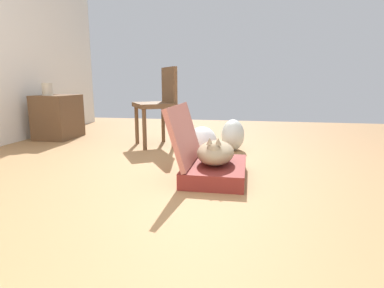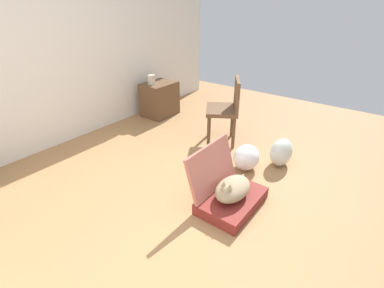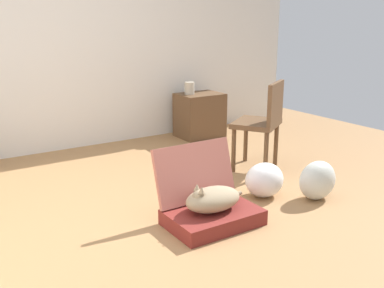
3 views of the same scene
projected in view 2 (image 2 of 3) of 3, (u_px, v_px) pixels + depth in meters
name	position (u px, v px, depth m)	size (l,w,h in m)	color
ground_plane	(190.00, 202.00, 2.74)	(7.68, 7.68, 0.00)	#9E7247
wall_back	(41.00, 44.00, 3.36)	(6.40, 0.15, 2.60)	silver
suitcase_base	(232.00, 201.00, 2.68)	(0.67, 0.45, 0.12)	maroon
suitcase_lid	(212.00, 168.00, 2.68)	(0.67, 0.45, 0.04)	#B26356
cat	(232.00, 189.00, 2.60)	(0.52, 0.28, 0.22)	#998466
plastic_bag_white	(246.00, 157.00, 3.23)	(0.35, 0.29, 0.30)	white
plastic_bag_clear	(281.00, 152.00, 3.31)	(0.35, 0.24, 0.33)	silver
side_table	(160.00, 99.00, 4.71)	(0.56, 0.43, 0.56)	brown
vase_tall	(151.00, 80.00, 4.46)	(0.12, 0.12, 0.15)	#B7AD99
chair	(227.00, 107.00, 3.69)	(0.62, 0.60, 0.89)	brown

